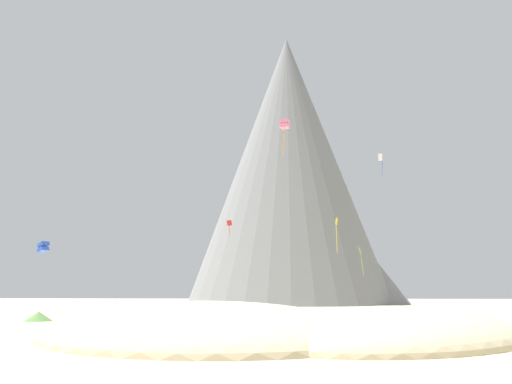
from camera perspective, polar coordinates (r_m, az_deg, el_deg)
The scene contains 16 objects.
ground_plane at distance 35.77m, azimuth -7.60°, elevation -15.01°, with size 400.00×400.00×0.00m, color #CCBA8E.
dune_foreground_left at distance 32.84m, azimuth -5.52°, elevation -15.43°, with size 24.55×19.56×4.17m, color #CCBA8E.
dune_foreground_right at distance 31.42m, azimuth 14.81°, elevation -15.33°, with size 20.95×13.86×3.68m, color #CCBA8E.
bush_low_patch at distance 41.10m, azimuth -0.64°, elevation -13.98°, with size 2.19×2.19×0.85m, color #568442.
bush_near_left at distance 35.45m, azimuth 11.96°, elevation -14.47°, with size 1.07×1.07×0.54m, color #477238.
bush_far_left at distance 51.88m, azimuth -12.67°, elevation -13.10°, with size 1.71×1.71×0.85m, color #386633.
bush_scatter_east at distance 53.06m, azimuth -22.74°, elevation -12.46°, with size 2.59×2.59×0.88m, color #568442.
bush_mid_center at distance 49.18m, azimuth -19.03°, elevation -13.03°, with size 1.40×1.40×0.63m, color #668C4C.
bush_far_right at distance 58.93m, azimuth 16.22°, elevation -12.76°, with size 1.23×1.23×0.63m, color #668C4C.
rock_massif at distance 125.08m, azimuth 4.28°, elevation 0.15°, with size 61.39×62.79×66.05m.
kite_white_mid at distance 92.02m, azimuth 13.51°, elevation 3.43°, with size 0.70×0.51×3.95m.
kite_lime_low at distance 94.27m, azimuth 11.36°, elevation -6.38°, with size 1.20×2.42×5.49m.
kite_yellow_low at distance 74.84m, azimuth 8.83°, elevation -3.74°, with size 0.47×1.06×4.96m.
kite_blue_low at distance 76.07m, azimuth -22.30°, elevation -5.62°, with size 1.64×1.60×1.55m.
kite_red_mid at distance 87.64m, azimuth -2.94°, elevation -3.58°, with size 0.92×0.47×2.79m.
kite_pink_mid at distance 63.31m, azimuth 3.17°, elevation 7.42°, with size 1.24×1.25×4.49m.
Camera 1 is at (8.18, -34.73, 2.56)m, focal length 36.48 mm.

